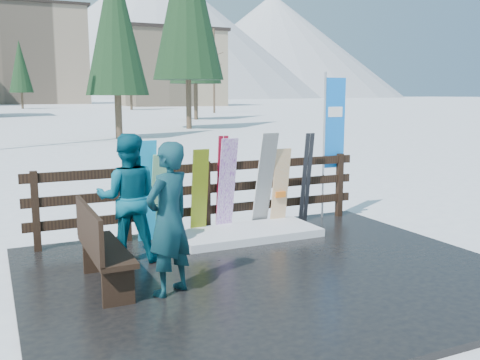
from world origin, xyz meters
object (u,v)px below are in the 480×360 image
snowboard_1 (161,197)px  snowboard_3 (227,186)px  snowboard_2 (200,193)px  snowboard_5 (280,188)px  bench (99,245)px  person_front (169,219)px  snowboard_4 (265,181)px  person_back (128,198)px  snowboard_0 (147,192)px  rental_flag (332,128)px

snowboard_1 → snowboard_3: 1.09m
snowboard_2 → snowboard_5: (1.45, 0.00, -0.03)m
snowboard_5 → bench: bearing=-153.2°
person_front → snowboard_5: bearing=-170.3°
snowboard_1 → snowboard_4: 1.77m
snowboard_4 → person_back: size_ratio=0.96×
snowboard_4 → snowboard_0: bearing=180.0°
snowboard_0 → snowboard_3: bearing=0.0°
snowboard_0 → snowboard_2: (0.83, 0.00, -0.08)m
snowboard_0 → rental_flag: size_ratio=0.60×
person_back → person_front: bearing=112.3°
person_back → snowboard_4: bearing=-145.3°
snowboard_2 → person_front: size_ratio=0.81×
snowboard_0 → snowboard_2: size_ratio=1.12×
snowboard_1 → snowboard_3: size_ratio=0.89×
person_back → snowboard_3: bearing=-139.2°
snowboard_1 → rental_flag: (3.27, 0.27, 0.93)m
snowboard_4 → snowboard_5: (0.30, 0.00, -0.14)m
snowboard_5 → rental_flag: rental_flag is taller
person_front → snowboard_4: bearing=-166.9°
snowboard_1 → person_back: (-0.68, -0.77, 0.18)m
snowboard_0 → person_front: size_ratio=0.91×
snowboard_3 → snowboard_5: size_ratio=1.16×
snowboard_0 → bench: bearing=-121.7°
snowboard_2 → snowboard_3: bearing=0.0°
snowboard_0 → snowboard_4: snowboard_4 is taller
snowboard_3 → rental_flag: rental_flag is taller
bench → snowboard_4: bearing=29.0°
bench → snowboard_1: snowboard_1 is taller
snowboard_2 → person_front: bearing=-118.9°
rental_flag → snowboard_3: bearing=-173.0°
snowboard_5 → person_front: bearing=-140.8°
snowboard_1 → person_back: size_ratio=0.81×
snowboard_1 → snowboard_3: (1.08, 0.00, 0.10)m
snowboard_1 → bench: bearing=-126.6°
snowboard_4 → snowboard_5: 0.33m
rental_flag → snowboard_2: bearing=-174.2°
snowboard_3 → rental_flag: (2.19, 0.27, 0.84)m
snowboard_1 → person_back: person_back is taller
snowboard_0 → person_front: (-0.35, -2.15, 0.08)m
snowboard_0 → snowboard_2: bearing=0.0°
snowboard_4 → snowboard_1: bearing=180.0°
snowboard_4 → person_front: person_front is taller
snowboard_3 → rental_flag: size_ratio=0.60×
snowboard_0 → snowboard_1: bearing=0.0°
snowboard_0 → snowboard_5: size_ratio=1.17×
snowboard_1 → snowboard_2: (0.62, 0.00, 0.02)m
snowboard_0 → person_front: person_front is taller
snowboard_1 → person_front: (-0.56, -2.15, 0.18)m
bench → rental_flag: (4.51, 1.94, 1.09)m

